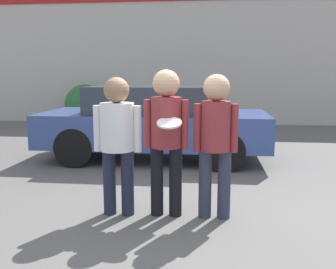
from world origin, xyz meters
The scene contains 7 objects.
ground_plane centered at (0.00, 0.00, 0.00)m, with size 56.00×56.00×0.00m, color #5B5956.
storefront_building centered at (0.00, 8.35, 2.17)m, with size 24.00×0.22×4.27m.
person_left centered at (-0.66, -0.03, 0.98)m, with size 0.57×0.40×1.63m.
person_middle_with_frisbee centered at (-0.09, 0.01, 1.03)m, with size 0.52×0.56×1.72m.
person_right centered at (0.48, 0.00, 0.99)m, with size 0.50×0.33×1.67m.
parked_car_near centered at (-0.69, 2.92, 0.74)m, with size 4.32×1.80×1.43m.
shrub centered at (-3.62, 7.50, 0.66)m, with size 1.32×1.32×1.32m.
Camera 1 is at (0.41, -4.23, 1.68)m, focal length 40.00 mm.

